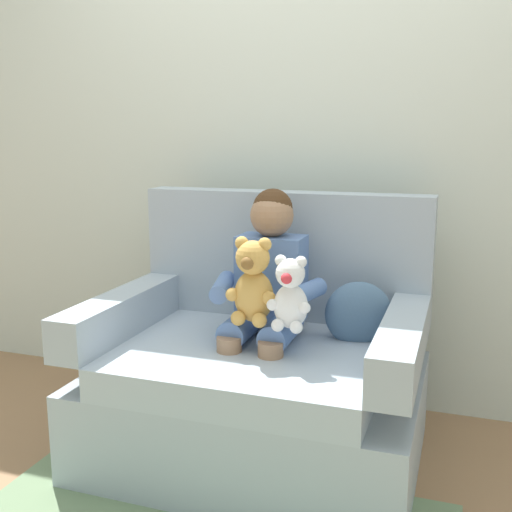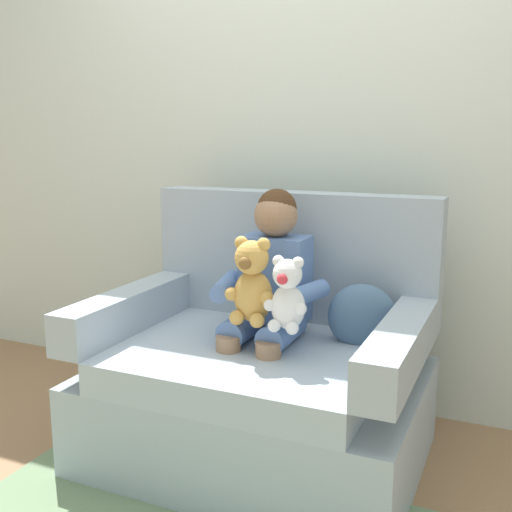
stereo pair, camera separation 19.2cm
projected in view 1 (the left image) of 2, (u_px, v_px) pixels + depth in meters
name	position (u px, v px, depth m)	size (l,w,h in m)	color
ground_plane	(256.00, 457.00, 2.44)	(8.00, 8.00, 0.00)	#936D4C
back_wall	(305.00, 126.00, 2.84)	(6.00, 0.10, 2.60)	silver
armchair	(260.00, 377.00, 2.42)	(1.24, 0.91, 1.02)	#9EADBC
seated_child	(266.00, 285.00, 2.37)	(0.45, 0.39, 0.82)	#597AB7
plush_honey	(253.00, 283.00, 2.21)	(0.19, 0.15, 0.32)	gold
plush_white	(290.00, 295.00, 2.14)	(0.16, 0.13, 0.27)	white
throw_pillow	(358.00, 314.00, 2.37)	(0.26, 0.12, 0.26)	slate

